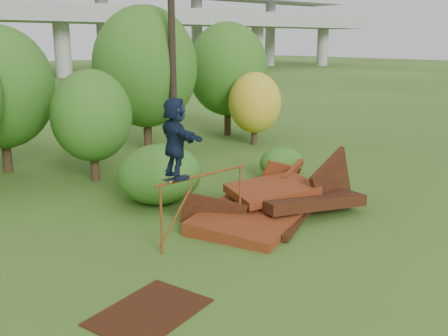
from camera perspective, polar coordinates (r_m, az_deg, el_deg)
ground at (r=12.86m, az=8.50°, el=-8.09°), size 240.00×240.00×0.00m
scrap_pile at (r=14.35m, az=5.83°, el=-4.11°), size 6.05×3.81×2.24m
grind_rail at (r=12.35m, az=-2.38°, el=-2.70°), size 2.92×0.32×1.71m
skateboard at (r=11.69m, az=-5.46°, el=-1.15°), size 0.69×0.24×0.07m
skater at (r=11.48m, az=-5.57°, el=3.44°), size 0.79×1.80×1.88m
flat_plate at (r=9.67m, az=-8.54°, el=-15.96°), size 2.40×2.00×0.03m
tree_2 at (r=18.08m, az=-14.90°, el=5.77°), size 2.80×2.80×3.95m
tree_3 at (r=22.67m, az=-8.99°, el=11.30°), size 4.61×4.61×6.40m
tree_4 at (r=23.93m, az=3.54°, el=7.45°), size 2.51×2.51×3.47m
tree_5 at (r=26.26m, az=0.43°, el=11.20°), size 4.15×4.15×5.84m
shrub_left at (r=15.40m, az=-7.35°, el=-0.68°), size 2.64×2.43×1.82m
shrub_right at (r=18.12m, az=6.60°, el=0.55°), size 1.65×1.51×1.17m
utility_pole at (r=20.70m, az=-6.01°, el=16.24°), size 1.40×0.28×11.03m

